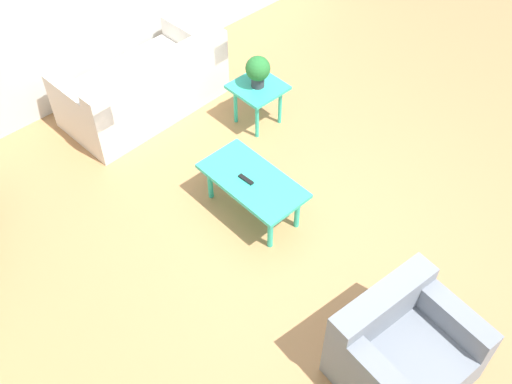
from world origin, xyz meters
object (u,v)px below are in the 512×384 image
(coffee_table, at_px, (253,183))
(potted_plant, at_px, (258,70))
(sofa, at_px, (145,87))
(armchair, at_px, (402,350))
(side_table_plant, at_px, (258,92))

(coffee_table, xyz_separation_m, potted_plant, (0.90, -0.91, 0.31))
(sofa, height_order, armchair, sofa)
(armchair, height_order, potted_plant, potted_plant)
(sofa, relative_size, armchair, 1.82)
(armchair, relative_size, side_table_plant, 1.96)
(side_table_plant, bearing_deg, sofa, 36.94)
(armchair, distance_m, potted_plant, 3.10)
(sofa, height_order, potted_plant, potted_plant)
(armchair, distance_m, coffee_table, 1.94)
(potted_plant, bearing_deg, coffee_table, 134.73)
(sofa, distance_m, side_table_plant, 1.24)
(sofa, distance_m, coffee_table, 1.90)
(potted_plant, bearing_deg, armchair, 156.77)
(armchair, height_order, coffee_table, armchair)
(sofa, distance_m, armchair, 3.84)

